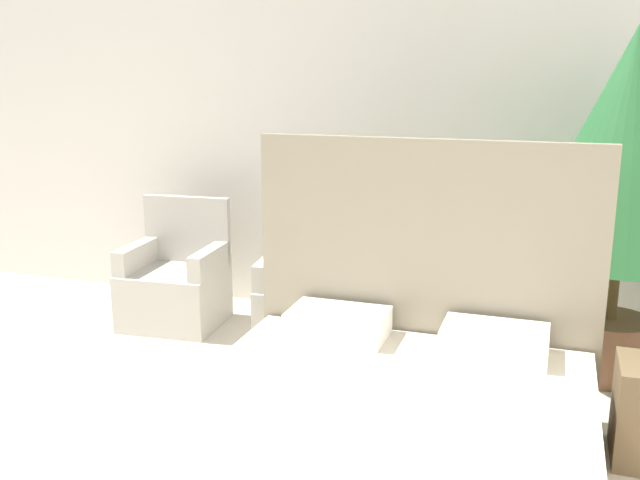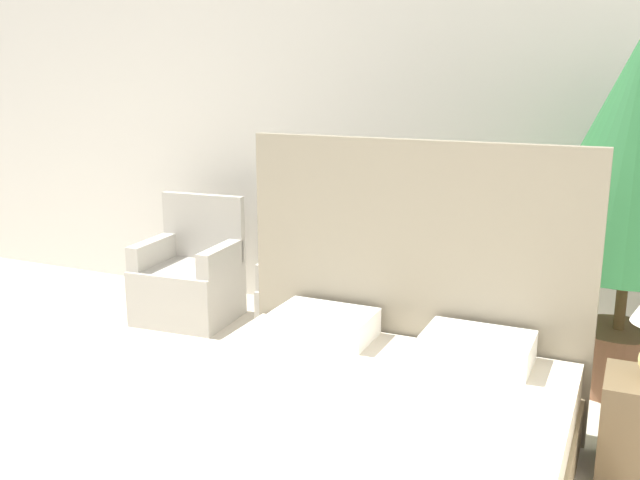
{
  "view_description": "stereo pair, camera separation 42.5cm",
  "coord_description": "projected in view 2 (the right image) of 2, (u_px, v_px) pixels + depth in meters",
  "views": [
    {
      "loc": [
        1.43,
        -1.1,
        1.79
      ],
      "look_at": [
        0.12,
        2.82,
        0.79
      ],
      "focal_mm": 40.0,
      "sensor_mm": 36.0,
      "label": 1
    },
    {
      "loc": [
        1.83,
        -0.94,
        1.79
      ],
      "look_at": [
        0.12,
        2.82,
        0.79
      ],
      "focal_mm": 40.0,
      "sensor_mm": 36.0,
      "label": 2
    }
  ],
  "objects": [
    {
      "name": "wall_back",
      "position": [
        367.0,
        117.0,
        5.08
      ],
      "size": [
        10.0,
        0.06,
        2.9
      ],
      "color": "silver",
      "rests_on": "ground_plane"
    },
    {
      "name": "armchair_near_window_right",
      "position": [
        318.0,
        301.0,
        4.77
      ],
      "size": [
        0.73,
        0.66,
        0.89
      ],
      "rotation": [
        0.0,
        0.0,
        0.13
      ],
      "color": "#B7B2A8",
      "rests_on": "ground_plane"
    },
    {
      "name": "armchair_near_window_left",
      "position": [
        189.0,
        283.0,
        5.18
      ],
      "size": [
        0.7,
        0.63,
        0.89
      ],
      "rotation": [
        0.0,
        0.0,
        0.07
      ],
      "color": "#B7B2A8",
      "rests_on": "ground_plane"
    },
    {
      "name": "bed",
      "position": [
        338.0,
        452.0,
        2.9
      ],
      "size": [
        1.79,
        2.19,
        1.45
      ],
      "color": "#8C7A5B",
      "rests_on": "ground_plane"
    },
    {
      "name": "potted_palm",
      "position": [
        636.0,
        157.0,
        3.79
      ],
      "size": [
        1.13,
        1.13,
        2.03
      ],
      "color": "brown",
      "rests_on": "ground_plane"
    }
  ]
}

